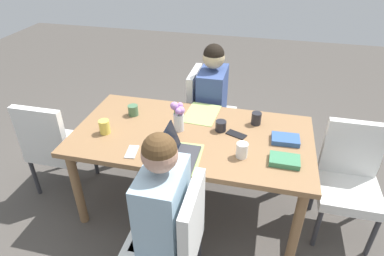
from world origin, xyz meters
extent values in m
plane|color=#4C4742|center=(0.00, 0.00, 0.00)|extent=(10.00, 10.00, 0.00)
cube|color=olive|center=(0.00, 0.00, 0.71)|extent=(1.81, 0.95, 0.04)
cylinder|color=olive|center=(-0.82, -0.39, 0.35)|extent=(0.07, 0.07, 0.69)
cylinder|color=olive|center=(0.82, -0.39, 0.35)|extent=(0.07, 0.07, 0.69)
cylinder|color=olive|center=(-0.82, 0.39, 0.35)|extent=(0.07, 0.07, 0.69)
cylinder|color=olive|center=(0.82, 0.39, 0.35)|extent=(0.07, 0.07, 0.69)
cube|color=silver|center=(0.00, 0.80, 0.41)|extent=(0.44, 0.44, 0.08)
cube|color=silver|center=(-0.19, 0.80, 0.68)|extent=(0.06, 0.42, 0.45)
cylinder|color=#333338|center=(0.19, 0.61, 0.18)|extent=(0.04, 0.04, 0.37)
cylinder|color=#333338|center=(-0.19, 0.61, 0.18)|extent=(0.04, 0.04, 0.37)
cube|color=#99B7CC|center=(0.00, 0.74, 0.70)|extent=(0.24, 0.40, 0.50)
sphere|color=tan|center=(0.00, 0.74, 1.07)|extent=(0.20, 0.20, 0.20)
sphere|color=#51381E|center=(0.00, 0.74, 1.10)|extent=(0.19, 0.19, 0.19)
cube|color=silver|center=(-0.02, -0.81, 0.41)|extent=(0.44, 0.44, 0.08)
cube|color=silver|center=(0.17, -0.81, 0.68)|extent=(0.06, 0.42, 0.45)
cylinder|color=#333338|center=(-0.21, -1.00, 0.18)|extent=(0.04, 0.04, 0.37)
cylinder|color=#333338|center=(-0.21, -0.62, 0.18)|extent=(0.04, 0.04, 0.37)
cylinder|color=#333338|center=(0.17, -1.00, 0.18)|extent=(0.04, 0.04, 0.37)
cylinder|color=#333338|center=(0.17, -0.62, 0.18)|extent=(0.04, 0.04, 0.37)
cube|color=#2D2D33|center=(-0.02, -0.75, 0.23)|extent=(0.36, 0.34, 0.45)
cube|color=#384C84|center=(-0.02, -0.75, 0.70)|extent=(0.24, 0.40, 0.50)
sphere|color=tan|center=(-0.02, -0.75, 1.07)|extent=(0.20, 0.20, 0.20)
sphere|color=black|center=(-0.02, -0.75, 1.10)|extent=(0.19, 0.19, 0.19)
cube|color=silver|center=(-1.19, 0.02, 0.41)|extent=(0.44, 0.44, 0.08)
cube|color=silver|center=(-1.19, -0.17, 0.68)|extent=(0.42, 0.06, 0.45)
cylinder|color=#333338|center=(-1.38, 0.21, 0.18)|extent=(0.04, 0.04, 0.37)
cylinder|color=#333338|center=(-1.00, 0.21, 0.18)|extent=(0.04, 0.04, 0.37)
cylinder|color=#333338|center=(-1.38, -0.17, 0.18)|extent=(0.04, 0.04, 0.37)
cylinder|color=#333338|center=(-1.00, -0.17, 0.18)|extent=(0.04, 0.04, 0.37)
cube|color=silver|center=(1.19, 0.00, 0.41)|extent=(0.44, 0.44, 0.08)
cube|color=silver|center=(1.19, 0.19, 0.68)|extent=(0.42, 0.06, 0.45)
cylinder|color=#333338|center=(1.38, -0.19, 0.18)|extent=(0.04, 0.04, 0.37)
cylinder|color=#333338|center=(1.00, -0.19, 0.18)|extent=(0.04, 0.04, 0.37)
cylinder|color=#333338|center=(1.38, 0.19, 0.18)|extent=(0.04, 0.04, 0.37)
cylinder|color=#333338|center=(1.00, 0.19, 0.18)|extent=(0.04, 0.04, 0.37)
cylinder|color=silver|center=(0.11, -0.03, 0.80)|extent=(0.08, 0.08, 0.14)
sphere|color=#B27AC6|center=(0.14, -0.02, 0.95)|extent=(0.06, 0.06, 0.06)
cylinder|color=#477A3D|center=(0.14, -0.02, 0.91)|extent=(0.01, 0.01, 0.07)
sphere|color=#B27AC6|center=(0.11, 0.00, 0.91)|extent=(0.05, 0.05, 0.05)
cylinder|color=#477A3D|center=(0.11, 0.00, 0.89)|extent=(0.01, 0.01, 0.04)
sphere|color=#B27AC6|center=(0.09, -0.03, 0.91)|extent=(0.06, 0.06, 0.06)
cylinder|color=#477A3D|center=(0.09, -0.03, 0.89)|extent=(0.01, 0.01, 0.03)
sphere|color=#B27AC6|center=(0.10, -0.05, 0.94)|extent=(0.04, 0.04, 0.04)
cylinder|color=#477A3D|center=(0.10, -0.05, 0.91)|extent=(0.01, 0.01, 0.06)
cube|color=#9EBC66|center=(0.00, 0.31, 0.74)|extent=(0.27, 0.37, 0.00)
cube|color=#9EBC66|center=(-0.01, -0.31, 0.74)|extent=(0.28, 0.38, 0.00)
cube|color=#38383D|center=(0.00, 0.33, 0.75)|extent=(0.22, 0.32, 0.02)
cube|color=black|center=(0.08, 0.33, 0.85)|extent=(0.07, 0.31, 0.19)
cylinder|color=white|center=(-0.40, 0.20, 0.79)|extent=(0.08, 0.08, 0.11)
cylinder|color=#DBC64C|center=(0.65, 0.14, 0.79)|extent=(0.08, 0.08, 0.11)
cylinder|color=#47704C|center=(0.54, -0.17, 0.78)|extent=(0.08, 0.08, 0.09)
cylinder|color=#232328|center=(-0.46, -0.26, 0.78)|extent=(0.08, 0.08, 0.10)
cylinder|color=#232328|center=(-0.20, -0.10, 0.77)|extent=(0.08, 0.08, 0.08)
cube|color=#3D7F56|center=(-0.69, 0.20, 0.75)|extent=(0.20, 0.14, 0.04)
cube|color=#335693|center=(-0.69, -0.05, 0.75)|extent=(0.20, 0.15, 0.04)
cube|color=black|center=(-0.33, -0.06, 0.74)|extent=(0.17, 0.13, 0.01)
cube|color=silver|center=(0.35, 0.33, 0.74)|extent=(0.09, 0.16, 0.01)
camera|label=1|loc=(-0.49, 2.06, 2.12)|focal=30.99mm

